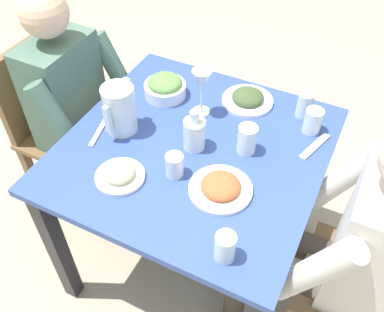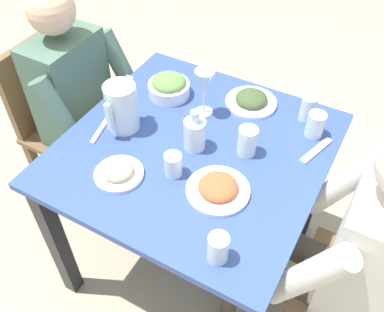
{
  "view_description": "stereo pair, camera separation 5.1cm",
  "coord_description": "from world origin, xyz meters",
  "px_view_note": "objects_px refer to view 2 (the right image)",
  "views": [
    {
      "loc": [
        1.0,
        0.49,
        1.85
      ],
      "look_at": [
        0.03,
        0.01,
        0.74
      ],
      "focal_mm": 39.76,
      "sensor_mm": 36.0,
      "label": 1
    },
    {
      "loc": [
        0.98,
        0.53,
        1.85
      ],
      "look_at": [
        0.03,
        0.01,
        0.74
      ],
      "focal_mm": 39.76,
      "sensor_mm": 36.0,
      "label": 2
    }
  ],
  "objects_px": {
    "chair_near": "(62,118)",
    "water_glass_center": "(247,141)",
    "plate_rice_curry": "(218,188)",
    "water_glass_by_pitcher": "(218,248)",
    "water_pitcher": "(122,107)",
    "water_glass_far_right": "(308,108)",
    "diner_far": "(335,248)",
    "dining_table": "(195,169)",
    "plate_dolmas": "(251,100)",
    "salad_bowl": "(169,86)",
    "water_glass_far_left": "(173,164)",
    "oil_carafe": "(194,134)",
    "water_glass_near_right": "(315,125)",
    "plate_beans": "(119,172)",
    "wine_glass": "(205,83)",
    "diner_near": "(90,108)"
  },
  "relations": [
    {
      "from": "chair_near",
      "to": "oil_carafe",
      "type": "bearing_deg",
      "value": 84.28
    },
    {
      "from": "plate_rice_curry",
      "to": "water_glass_near_right",
      "type": "distance_m",
      "value": 0.47
    },
    {
      "from": "salad_bowl",
      "to": "plate_dolmas",
      "type": "bearing_deg",
      "value": 108.62
    },
    {
      "from": "plate_rice_curry",
      "to": "water_glass_by_pitcher",
      "type": "height_order",
      "value": "water_glass_by_pitcher"
    },
    {
      "from": "water_glass_far_left",
      "to": "oil_carafe",
      "type": "xyz_separation_m",
      "value": [
        -0.16,
        -0.0,
        0.01
      ]
    },
    {
      "from": "chair_near",
      "to": "oil_carafe",
      "type": "distance_m",
      "value": 0.84
    },
    {
      "from": "dining_table",
      "to": "water_glass_far_right",
      "type": "height_order",
      "value": "water_glass_far_right"
    },
    {
      "from": "water_glass_center",
      "to": "dining_table",
      "type": "bearing_deg",
      "value": -69.78
    },
    {
      "from": "plate_beans",
      "to": "plate_rice_curry",
      "type": "distance_m",
      "value": 0.35
    },
    {
      "from": "diner_near",
      "to": "wine_glass",
      "type": "height_order",
      "value": "diner_near"
    },
    {
      "from": "water_pitcher",
      "to": "water_glass_center",
      "type": "height_order",
      "value": "water_pitcher"
    },
    {
      "from": "water_glass_center",
      "to": "water_glass_far_right",
      "type": "bearing_deg",
      "value": 155.64
    },
    {
      "from": "water_glass_center",
      "to": "plate_dolmas",
      "type": "bearing_deg",
      "value": -159.9
    },
    {
      "from": "dining_table",
      "to": "water_glass_by_pitcher",
      "type": "xyz_separation_m",
      "value": [
        0.37,
        0.28,
        0.17
      ]
    },
    {
      "from": "dining_table",
      "to": "plate_dolmas",
      "type": "xyz_separation_m",
      "value": [
        -0.33,
        0.08,
        0.14
      ]
    },
    {
      "from": "plate_dolmas",
      "to": "water_glass_far_left",
      "type": "height_order",
      "value": "water_glass_far_left"
    },
    {
      "from": "plate_beans",
      "to": "water_glass_far_right",
      "type": "relative_size",
      "value": 1.65
    },
    {
      "from": "water_glass_center",
      "to": "water_glass_near_right",
      "type": "bearing_deg",
      "value": 139.12
    },
    {
      "from": "dining_table",
      "to": "water_glass_far_right",
      "type": "distance_m",
      "value": 0.5
    },
    {
      "from": "plate_beans",
      "to": "plate_dolmas",
      "type": "bearing_deg",
      "value": 157.67
    },
    {
      "from": "plate_dolmas",
      "to": "water_glass_far_left",
      "type": "bearing_deg",
      "value": -9.59
    },
    {
      "from": "plate_dolmas",
      "to": "water_glass_center",
      "type": "relative_size",
      "value": 1.9
    },
    {
      "from": "chair_near",
      "to": "plate_rice_curry",
      "type": "bearing_deg",
      "value": 76.25
    },
    {
      "from": "plate_beans",
      "to": "water_glass_near_right",
      "type": "bearing_deg",
      "value": 135.56
    },
    {
      "from": "water_pitcher",
      "to": "water_glass_near_right",
      "type": "relative_size",
      "value": 1.95
    },
    {
      "from": "plate_beans",
      "to": "oil_carafe",
      "type": "height_order",
      "value": "oil_carafe"
    },
    {
      "from": "water_pitcher",
      "to": "water_glass_center",
      "type": "bearing_deg",
      "value": 102.23
    },
    {
      "from": "water_glass_far_right",
      "to": "diner_far",
      "type": "bearing_deg",
      "value": 31.17
    },
    {
      "from": "water_pitcher",
      "to": "oil_carafe",
      "type": "distance_m",
      "value": 0.29
    },
    {
      "from": "salad_bowl",
      "to": "plate_rice_curry",
      "type": "distance_m",
      "value": 0.56
    },
    {
      "from": "plate_dolmas",
      "to": "water_glass_far_right",
      "type": "height_order",
      "value": "water_glass_far_right"
    },
    {
      "from": "diner_far",
      "to": "water_glass_by_pitcher",
      "type": "distance_m",
      "value": 0.43
    },
    {
      "from": "plate_rice_curry",
      "to": "water_glass_near_right",
      "type": "relative_size",
      "value": 2.19
    },
    {
      "from": "wine_glass",
      "to": "salad_bowl",
      "type": "bearing_deg",
      "value": -100.21
    },
    {
      "from": "diner_near",
      "to": "plate_beans",
      "type": "bearing_deg",
      "value": 51.34
    },
    {
      "from": "plate_dolmas",
      "to": "plate_rice_curry",
      "type": "xyz_separation_m",
      "value": [
        0.48,
        0.09,
        -0.0
      ]
    },
    {
      "from": "dining_table",
      "to": "salad_bowl",
      "type": "bearing_deg",
      "value": -132.16
    },
    {
      "from": "dining_table",
      "to": "water_pitcher",
      "type": "xyz_separation_m",
      "value": [
        0.04,
        -0.29,
        0.22
      ]
    },
    {
      "from": "water_glass_by_pitcher",
      "to": "plate_rice_curry",
      "type": "bearing_deg",
      "value": -153.58
    },
    {
      "from": "water_pitcher",
      "to": "water_glass_far_right",
      "type": "distance_m",
      "value": 0.71
    },
    {
      "from": "water_pitcher",
      "to": "dining_table",
      "type": "bearing_deg",
      "value": 97.07
    },
    {
      "from": "chair_near",
      "to": "water_glass_center",
      "type": "xyz_separation_m",
      "value": [
        0.02,
        0.96,
        0.31
      ]
    },
    {
      "from": "water_glass_near_right",
      "to": "water_glass_far_right",
      "type": "xyz_separation_m",
      "value": [
        -0.07,
        -0.05,
        0.0
      ]
    },
    {
      "from": "water_glass_far_left",
      "to": "plate_rice_curry",
      "type": "bearing_deg",
      "value": 90.07
    },
    {
      "from": "salad_bowl",
      "to": "wine_glass",
      "type": "height_order",
      "value": "wine_glass"
    },
    {
      "from": "water_glass_by_pitcher",
      "to": "diner_near",
      "type": "bearing_deg",
      "value": -117.93
    },
    {
      "from": "water_glass_far_right",
      "to": "plate_beans",
      "type": "bearing_deg",
      "value": -37.63
    },
    {
      "from": "wine_glass",
      "to": "water_glass_far_right",
      "type": "bearing_deg",
      "value": 113.81
    },
    {
      "from": "dining_table",
      "to": "plate_dolmas",
      "type": "relative_size",
      "value": 4.46
    },
    {
      "from": "dining_table",
      "to": "plate_beans",
      "type": "distance_m",
      "value": 0.33
    }
  ]
}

